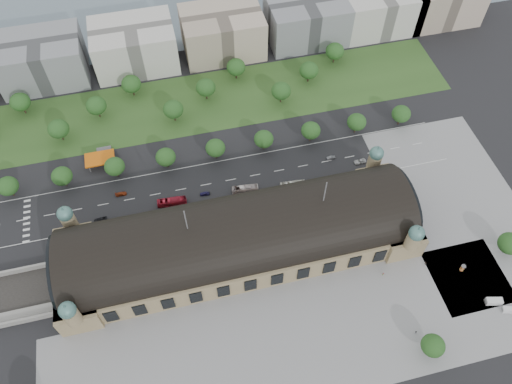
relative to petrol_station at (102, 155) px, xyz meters
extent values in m
plane|color=black|center=(53.91, -65.28, -2.95)|extent=(900.00, 900.00, 0.00)
cube|color=#96825D|center=(53.91, -65.28, 3.05)|extent=(150.00, 40.00, 12.00)
cube|color=#96825D|center=(-13.09, -65.28, 3.05)|extent=(16.00, 43.00, 12.00)
cube|color=#96825D|center=(120.91, -65.28, 3.05)|extent=(16.00, 43.00, 12.00)
cylinder|color=black|center=(53.91, -65.28, 9.05)|extent=(144.00, 37.60, 37.60)
cylinder|color=black|center=(-19.09, -65.28, 11.05)|extent=(1.20, 32.00, 32.00)
cylinder|color=black|center=(126.91, -65.28, 11.05)|extent=(1.20, 32.00, 32.00)
cylinder|color=#96825D|center=(-13.09, -44.28, 13.05)|extent=(6.00, 6.00, 8.00)
sphere|color=#49756F|center=(-13.09, -44.28, 18.55)|extent=(6.40, 6.40, 6.40)
cone|color=#49756F|center=(-13.09, -44.28, 22.55)|extent=(1.00, 1.00, 2.50)
cylinder|color=#96825D|center=(120.91, -44.28, 13.05)|extent=(6.00, 6.00, 8.00)
sphere|color=#49756F|center=(120.91, -44.28, 18.55)|extent=(6.40, 6.40, 6.40)
cone|color=#49756F|center=(120.91, -44.28, 22.55)|extent=(1.00, 1.00, 2.50)
cylinder|color=#96825D|center=(-13.09, -86.28, 13.05)|extent=(6.00, 6.00, 8.00)
sphere|color=#49756F|center=(-13.09, -86.28, 18.55)|extent=(6.40, 6.40, 6.40)
cone|color=#49756F|center=(-13.09, -86.28, 22.55)|extent=(1.00, 1.00, 2.50)
cylinder|color=#96825D|center=(120.91, -86.28, 13.05)|extent=(6.00, 6.00, 8.00)
sphere|color=#49756F|center=(120.91, -86.28, 18.55)|extent=(6.40, 6.40, 6.40)
cone|color=#49756F|center=(120.91, -86.28, 22.55)|extent=(1.00, 1.00, 2.50)
cylinder|color=#59595B|center=(33.91, -65.28, 28.55)|extent=(0.50, 0.50, 12.00)
cylinder|color=#59595B|center=(88.91, -65.28, 28.55)|extent=(0.50, 0.50, 12.00)
cube|color=gray|center=(63.91, -109.28, -2.95)|extent=(190.00, 48.00, 0.12)
cube|color=gray|center=(156.91, -65.28, -2.95)|extent=(56.00, 100.00, 0.12)
cube|color=black|center=(33.91, -27.28, -2.95)|extent=(260.00, 26.00, 0.10)
cube|color=#2E4F1F|center=(38.91, 27.72, -2.95)|extent=(300.00, 45.00, 0.10)
cube|color=#CF5C0C|center=(-1.09, -3.28, 1.75)|extent=(14.00, 9.00, 0.70)
cube|color=#59595B|center=(0.91, 2.72, -1.35)|extent=(7.00, 5.00, 3.20)
cylinder|color=#59595B|center=(-6.59, -0.08, -0.75)|extent=(0.50, 0.50, 4.40)
cylinder|color=#59595B|center=(4.41, -0.08, -0.75)|extent=(0.50, 0.50, 4.40)
cylinder|color=#59595B|center=(-6.59, -6.48, -0.75)|extent=(0.50, 0.50, 4.40)
cylinder|color=#59595B|center=(4.41, -6.48, -0.75)|extent=(0.50, 0.50, 4.40)
cube|color=gray|center=(-26.09, 67.72, 9.05)|extent=(45.00, 32.00, 24.00)
cube|color=beige|center=(23.91, 67.72, 9.05)|extent=(45.00, 32.00, 24.00)
cube|color=#C0AC96|center=(73.91, 67.72, 9.05)|extent=(45.00, 32.00, 24.00)
cube|color=gray|center=(123.91, 67.72, 9.05)|extent=(45.00, 32.00, 24.00)
cube|color=beige|center=(168.91, 67.72, 9.05)|extent=(45.00, 32.00, 24.00)
cube|color=#C0AC96|center=(208.91, 67.72, 9.05)|extent=(45.00, 32.00, 24.00)
cylinder|color=#2D2116|center=(-42.09, -12.28, -0.79)|extent=(0.70, 0.70, 4.32)
ellipsoid|color=#224719|center=(-42.09, -12.28, 4.49)|extent=(9.60, 9.60, 8.16)
cylinder|color=#2D2116|center=(-18.09, -12.28, -0.79)|extent=(0.70, 0.70, 4.32)
ellipsoid|color=#224719|center=(-18.09, -12.28, 4.49)|extent=(9.60, 9.60, 8.16)
cylinder|color=#2D2116|center=(5.91, -12.28, -0.79)|extent=(0.70, 0.70, 4.32)
ellipsoid|color=#224719|center=(5.91, -12.28, 4.49)|extent=(9.60, 9.60, 8.16)
cylinder|color=#2D2116|center=(29.91, -12.28, -0.79)|extent=(0.70, 0.70, 4.32)
ellipsoid|color=#224719|center=(29.91, -12.28, 4.49)|extent=(9.60, 9.60, 8.16)
cylinder|color=#2D2116|center=(53.91, -12.28, -0.79)|extent=(0.70, 0.70, 4.32)
ellipsoid|color=#224719|center=(53.91, -12.28, 4.49)|extent=(9.60, 9.60, 8.16)
cylinder|color=#2D2116|center=(77.91, -12.28, -0.79)|extent=(0.70, 0.70, 4.32)
ellipsoid|color=#224719|center=(77.91, -12.28, 4.49)|extent=(9.60, 9.60, 8.16)
cylinder|color=#2D2116|center=(101.91, -12.28, -0.79)|extent=(0.70, 0.70, 4.32)
ellipsoid|color=#224719|center=(101.91, -12.28, 4.49)|extent=(9.60, 9.60, 8.16)
cylinder|color=#2D2116|center=(125.91, -12.28, -0.79)|extent=(0.70, 0.70, 4.32)
ellipsoid|color=#224719|center=(125.91, -12.28, 4.49)|extent=(9.60, 9.60, 8.16)
cylinder|color=#2D2116|center=(149.91, -12.28, -0.79)|extent=(0.70, 0.70, 4.32)
ellipsoid|color=#224719|center=(149.91, -12.28, 4.49)|extent=(9.60, 9.60, 8.16)
cylinder|color=#2D2116|center=(-38.09, 41.72, -0.61)|extent=(0.70, 0.70, 4.68)
ellipsoid|color=#224719|center=(-38.09, 41.72, 5.11)|extent=(10.40, 10.40, 8.84)
cylinder|color=#2D2116|center=(-19.09, 17.72, -0.61)|extent=(0.70, 0.70, 4.68)
ellipsoid|color=#224719|center=(-19.09, 17.72, 5.11)|extent=(10.40, 10.40, 8.84)
cylinder|color=#2D2116|center=(-0.09, 29.72, -0.61)|extent=(0.70, 0.70, 4.68)
ellipsoid|color=#224719|center=(-0.09, 29.72, 5.11)|extent=(10.40, 10.40, 8.84)
cylinder|color=#2D2116|center=(18.91, 41.72, -0.61)|extent=(0.70, 0.70, 4.68)
ellipsoid|color=#224719|center=(18.91, 41.72, 5.11)|extent=(10.40, 10.40, 8.84)
cylinder|color=#2D2116|center=(37.91, 17.72, -0.61)|extent=(0.70, 0.70, 4.68)
ellipsoid|color=#224719|center=(37.91, 17.72, 5.11)|extent=(10.40, 10.40, 8.84)
cylinder|color=#2D2116|center=(56.91, 29.72, -0.61)|extent=(0.70, 0.70, 4.68)
ellipsoid|color=#224719|center=(56.91, 29.72, 5.11)|extent=(10.40, 10.40, 8.84)
cylinder|color=#2D2116|center=(75.91, 41.72, -0.61)|extent=(0.70, 0.70, 4.68)
ellipsoid|color=#224719|center=(75.91, 41.72, 5.11)|extent=(10.40, 10.40, 8.84)
cylinder|color=#2D2116|center=(94.91, 17.72, -0.61)|extent=(0.70, 0.70, 4.68)
ellipsoid|color=#224719|center=(94.91, 17.72, 5.11)|extent=(10.40, 10.40, 8.84)
cylinder|color=#2D2116|center=(113.91, 29.72, -0.61)|extent=(0.70, 0.70, 4.68)
ellipsoid|color=#224719|center=(113.91, 29.72, 5.11)|extent=(10.40, 10.40, 8.84)
cylinder|color=#2D2116|center=(132.91, 41.72, -0.61)|extent=(0.70, 0.70, 4.68)
ellipsoid|color=#224719|center=(132.91, 41.72, 5.11)|extent=(10.40, 10.40, 8.84)
cylinder|color=#2D2116|center=(163.91, -93.28, -0.79)|extent=(0.70, 0.70, 4.32)
ellipsoid|color=#224719|center=(163.91, -93.28, 4.49)|extent=(10.00, 10.00, 8.50)
cylinder|color=#2D2116|center=(113.91, -125.28, -0.97)|extent=(0.70, 0.70, 3.96)
ellipsoid|color=#224719|center=(113.91, -125.28, 3.87)|extent=(9.00, 9.00, 7.65)
imported|color=black|center=(-3.65, -36.15, -2.12)|extent=(6.11, 3.11, 1.65)
imported|color=maroon|center=(6.49, -23.72, -2.21)|extent=(5.09, 2.08, 1.48)
imported|color=#201B4C|center=(44.47, -32.83, -2.17)|extent=(4.67, 2.17, 1.55)
imported|color=slate|center=(108.66, -26.11, -2.22)|extent=(4.46, 1.71, 1.45)
imported|color=#B9BABB|center=(121.53, -31.80, -2.13)|extent=(6.03, 3.03, 1.64)
imported|color=black|center=(-7.67, -43.78, -2.24)|extent=(4.58, 3.04, 1.43)
imported|color=maroon|center=(4.48, -44.28, -2.23)|extent=(5.68, 4.38, 1.43)
imported|color=#172541|center=(-16.08, -42.71, -2.21)|extent=(5.49, 4.11, 1.48)
imported|color=#565A5D|center=(-10.24, -44.28, -2.27)|extent=(4.30, 3.14, 1.36)
imported|color=silver|center=(6.88, -44.28, -2.23)|extent=(4.53, 3.45, 1.43)
imported|color=#93959B|center=(4.18, -42.15, -2.13)|extent=(6.30, 5.84, 1.64)
imported|color=black|center=(35.91, -44.28, -2.18)|extent=(5.75, 3.90, 1.55)
imported|color=#AC1B2F|center=(28.91, -34.57, -1.09)|extent=(13.58, 4.11, 3.73)
imported|color=beige|center=(63.25, -35.38, -1.22)|extent=(12.65, 4.14, 3.46)
imported|color=silver|center=(85.47, -38.28, -1.28)|extent=(12.20, 3.78, 3.35)
cube|color=silver|center=(147.84, -113.23, -1.55)|extent=(6.87, 3.99, 2.79)
cube|color=silver|center=(145.54, -112.69, -1.98)|extent=(2.22, 2.70, 1.93)
cube|color=silver|center=(152.14, -117.91, -1.78)|extent=(5.81, 3.73, 2.34)
cube|color=silver|center=(150.25, -117.30, -2.14)|extent=(1.98, 2.33, 1.62)
cylinder|color=red|center=(142.31, -96.84, -1.26)|extent=(1.58, 1.58, 3.38)
cylinder|color=#59595B|center=(142.31, -96.84, 0.55)|extent=(1.92, 1.92, 0.28)
imported|color=gray|center=(109.39, -91.19, -2.12)|extent=(0.93, 0.76, 1.67)
imported|color=gray|center=(128.73, -90.63, -1.96)|extent=(0.99, 1.10, 1.97)
imported|color=gray|center=(112.25, -117.46, -2.19)|extent=(1.07, 0.87, 1.53)
imported|color=gray|center=(143.72, -96.30, -1.99)|extent=(0.61, 0.98, 1.92)
camera|label=1|loc=(35.77, -169.13, 186.78)|focal=35.00mm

